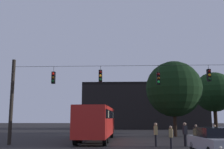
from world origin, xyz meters
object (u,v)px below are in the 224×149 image
(pedestrian_crossing_left, at_px, (196,133))
(pedestrian_crossing_center, at_px, (185,133))
(pedestrian_near_bus, at_px, (156,133))
(tree_left_silhouette, at_px, (214,92))
(pedestrian_crossing_right, at_px, (171,136))
(tree_right_far, at_px, (174,89))
(city_bus, at_px, (97,120))
(pedestrian_trailing, at_px, (215,135))
(car_near_right, at_px, (215,141))

(pedestrian_crossing_left, relative_size, pedestrian_crossing_center, 0.88)
(pedestrian_crossing_left, relative_size, pedestrian_near_bus, 0.89)
(tree_left_silhouette, bearing_deg, pedestrian_crossing_right, -116.10)
(pedestrian_near_bus, distance_m, tree_right_far, 12.18)
(pedestrian_crossing_center, height_order, pedestrian_crossing_right, pedestrian_crossing_center)
(city_bus, height_order, pedestrian_crossing_center, city_bus)
(pedestrian_trailing, bearing_deg, pedestrian_near_bus, 177.12)
(city_bus, xyz_separation_m, car_near_right, (7.47, -9.26, -1.07))
(city_bus, height_order, pedestrian_crossing_right, city_bus)
(car_near_right, height_order, pedestrian_trailing, pedestrian_trailing)
(car_near_right, height_order, pedestrian_crossing_left, car_near_right)
(car_near_right, relative_size, tree_right_far, 0.52)
(car_near_right, relative_size, pedestrian_crossing_left, 2.91)
(city_bus, height_order, pedestrian_near_bus, city_bus)
(pedestrian_crossing_left, distance_m, pedestrian_crossing_center, 2.61)
(pedestrian_near_bus, bearing_deg, pedestrian_crossing_left, 35.10)
(pedestrian_crossing_left, bearing_deg, pedestrian_near_bus, -144.90)
(pedestrian_crossing_center, height_order, tree_left_silhouette, tree_left_silhouette)
(city_bus, height_order, pedestrian_crossing_left, city_bus)
(tree_left_silhouette, bearing_deg, pedestrian_near_bus, -119.94)
(pedestrian_trailing, bearing_deg, pedestrian_crossing_center, 166.40)
(car_near_right, bearing_deg, tree_left_silhouette, 71.40)
(pedestrian_crossing_right, bearing_deg, city_bus, 133.13)
(pedestrian_crossing_right, relative_size, pedestrian_near_bus, 0.90)
(car_near_right, relative_size, tree_left_silhouette, 0.53)
(city_bus, bearing_deg, pedestrian_near_bus, -44.21)
(pedestrian_near_bus, bearing_deg, city_bus, 135.79)
(pedestrian_near_bus, bearing_deg, pedestrian_crossing_center, 7.20)
(pedestrian_crossing_right, xyz_separation_m, pedestrian_trailing, (3.31, 1.16, 0.03))
(pedestrian_crossing_center, bearing_deg, car_near_right, -83.86)
(pedestrian_near_bus, xyz_separation_m, pedestrian_trailing, (4.16, -0.21, -0.09))
(tree_right_far, bearing_deg, pedestrian_crossing_left, -89.12)
(pedestrian_near_bus, height_order, pedestrian_trailing, pedestrian_near_bus)
(tree_left_silhouette, bearing_deg, car_near_right, -108.60)
(pedestrian_crossing_right, relative_size, pedestrian_trailing, 0.97)
(city_bus, xyz_separation_m, pedestrian_trailing, (8.94, -4.86, -0.99))
(tree_right_far, bearing_deg, pedestrian_near_bus, -107.46)
(pedestrian_near_bus, bearing_deg, pedestrian_crossing_right, -57.91)
(pedestrian_crossing_left, height_order, pedestrian_trailing, pedestrian_trailing)
(car_near_right, xyz_separation_m, tree_left_silhouette, (7.52, 22.33, 4.83))
(tree_left_silhouette, relative_size, tree_right_far, 0.98)
(city_bus, xyz_separation_m, pedestrian_crossing_right, (5.64, -6.02, -1.02))
(car_near_right, bearing_deg, tree_right_far, 87.34)
(pedestrian_crossing_center, xyz_separation_m, pedestrian_crossing_right, (-1.31, -1.64, -0.13))
(pedestrian_near_bus, distance_m, pedestrian_trailing, 4.17)
(pedestrian_crossing_right, bearing_deg, pedestrian_trailing, 19.31)
(tree_left_silhouette, bearing_deg, city_bus, -138.90)
(city_bus, distance_m, pedestrian_crossing_left, 8.66)
(tree_left_silhouette, height_order, tree_right_far, tree_right_far)
(city_bus, distance_m, car_near_right, 11.95)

